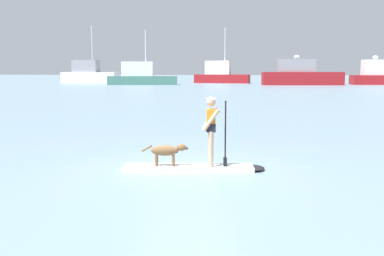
# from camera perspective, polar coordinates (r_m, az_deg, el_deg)

# --- Properties ---
(ground_plane) EXTENTS (400.00, 400.00, 0.00)m
(ground_plane) POSITION_cam_1_polar(r_m,az_deg,el_deg) (10.99, -0.52, -5.33)
(ground_plane) COLOR slate
(paddleboard) EXTENTS (3.49, 0.96, 0.10)m
(paddleboard) POSITION_cam_1_polar(r_m,az_deg,el_deg) (10.97, 0.68, -5.08)
(paddleboard) COLOR silver
(paddleboard) RESTS_ON ground_plane
(person_paddler) EXTENTS (0.63, 0.51, 1.68)m
(person_paddler) POSITION_cam_1_polar(r_m,az_deg,el_deg) (10.81, 2.50, 0.25)
(person_paddler) COLOR tan
(person_paddler) RESTS_ON paddleboard
(dog) EXTENTS (1.14, 0.28, 0.55)m
(dog) POSITION_cam_1_polar(r_m,az_deg,el_deg) (10.91, -3.20, -2.94)
(dog) COLOR brown
(dog) RESTS_ON paddleboard
(moored_boat_outer) EXTENTS (10.56, 3.82, 10.46)m
(moored_boat_outer) POSITION_cam_1_polar(r_m,az_deg,el_deg) (86.57, -12.93, 6.67)
(moored_boat_outer) COLOR white
(moored_boat_outer) RESTS_ON ground_plane
(moored_boat_far_starboard) EXTENTS (11.34, 3.84, 8.73)m
(moored_boat_far_starboard) POSITION_cam_1_polar(r_m,az_deg,el_deg) (73.51, -6.51, 6.55)
(moored_boat_far_starboard) COLOR #3F7266
(moored_boat_far_starboard) RESTS_ON ground_plane
(moored_boat_starboard) EXTENTS (10.35, 4.45, 9.95)m
(moored_boat_starboard) POSITION_cam_1_polar(r_m,az_deg,el_deg) (82.98, 3.65, 6.77)
(moored_boat_starboard) COLOR maroon
(moored_boat_starboard) RESTS_ON ground_plane
(moored_boat_center) EXTENTS (12.83, 3.76, 4.74)m
(moored_boat_center) POSITION_cam_1_polar(r_m,az_deg,el_deg) (73.97, 13.65, 6.53)
(moored_boat_center) COLOR maroon
(moored_boat_center) RESTS_ON ground_plane
(moored_boat_port) EXTENTS (8.67, 3.46, 4.71)m
(moored_boat_port) POSITION_cam_1_polar(r_m,az_deg,el_deg) (79.95, 22.44, 6.20)
(moored_boat_port) COLOR maroon
(moored_boat_port) RESTS_ON ground_plane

